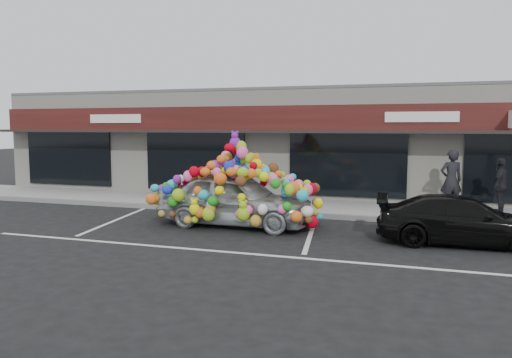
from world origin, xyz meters
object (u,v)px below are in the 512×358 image
(toy_car, at_px, (236,194))
(black_sedan, at_px, (463,220))
(pedestrian_c, at_px, (500,186))
(pedestrian_a, at_px, (451,180))

(toy_car, bearing_deg, black_sedan, -91.51)
(black_sedan, relative_size, pedestrian_c, 2.33)
(pedestrian_c, bearing_deg, pedestrian_a, -71.73)
(pedestrian_a, height_order, pedestrian_c, pedestrian_a)
(toy_car, height_order, pedestrian_c, toy_car)
(black_sedan, distance_m, pedestrian_c, 4.32)
(toy_car, distance_m, black_sedan, 5.99)
(black_sedan, bearing_deg, pedestrian_a, -2.41)
(toy_car, distance_m, pedestrian_c, 8.20)
(toy_car, relative_size, black_sedan, 1.19)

